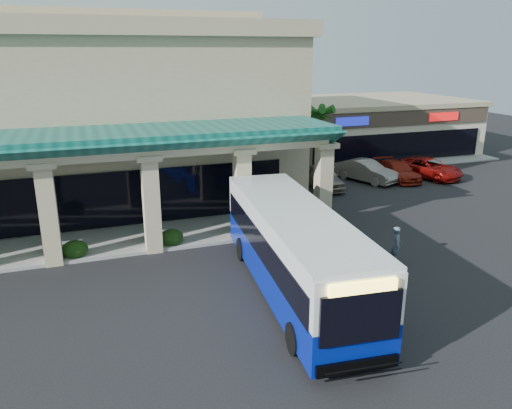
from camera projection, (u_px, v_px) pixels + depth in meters
name	position (u px, v px, depth m)	size (l,w,h in m)	color
ground	(247.00, 287.00, 20.43)	(110.00, 110.00, 0.00)	black
main_building	(40.00, 112.00, 30.56)	(30.80, 14.80, 11.35)	tan
arcade	(37.00, 195.00, 23.12)	(30.00, 6.20, 5.70)	#0D534B
strip_mall	(346.00, 126.00, 47.08)	(22.50, 12.50, 4.90)	beige
palm_0	(317.00, 148.00, 32.08)	(2.40, 2.40, 6.60)	#134211
palm_1	(311.00, 145.00, 35.22)	(2.40, 2.40, 5.80)	#134211
broadleaf_tree	(260.00, 142.00, 39.21)	(2.60, 2.60, 4.81)	black
transit_bus	(294.00, 252.00, 19.53)	(2.88, 12.38, 3.46)	#051896
pedestrian	(397.00, 245.00, 22.46)	(0.65, 0.42, 1.77)	#4C5968
car_silver	(323.00, 177.00, 34.96)	(1.88, 4.68, 1.60)	gray
car_white	(366.00, 171.00, 36.70)	(1.66, 4.77, 1.57)	gray
car_red	(397.00, 171.00, 37.21)	(1.91, 4.69, 1.36)	maroon
car_gray	(428.00, 168.00, 37.82)	(2.45, 5.30, 1.47)	maroon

